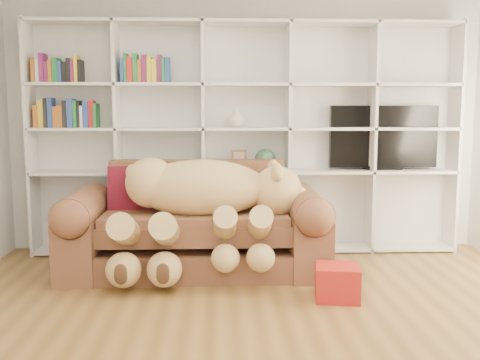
{
  "coord_description": "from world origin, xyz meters",
  "views": [
    {
      "loc": [
        -0.28,
        -3.25,
        1.48
      ],
      "look_at": [
        -0.09,
        1.63,
        0.85
      ],
      "focal_mm": 40.0,
      "sensor_mm": 36.0,
      "label": 1
    }
  ],
  "objects_px": {
    "tv": "(383,138)",
    "sofa": "(196,230)",
    "teddy_bear": "(202,200)",
    "gift_box": "(337,282)"
  },
  "relations": [
    {
      "from": "sofa",
      "to": "gift_box",
      "type": "relative_size",
      "value": 7.03
    },
    {
      "from": "sofa",
      "to": "tv",
      "type": "height_order",
      "value": "tv"
    },
    {
      "from": "gift_box",
      "to": "tv",
      "type": "relative_size",
      "value": 0.3
    },
    {
      "from": "teddy_bear",
      "to": "sofa",
      "type": "bearing_deg",
      "value": 99.53
    },
    {
      "from": "tv",
      "to": "sofa",
      "type": "bearing_deg",
      "value": -159.93
    },
    {
      "from": "teddy_bear",
      "to": "tv",
      "type": "xyz_separation_m",
      "value": [
        1.89,
        0.92,
        0.5
      ]
    },
    {
      "from": "teddy_bear",
      "to": "tv",
      "type": "relative_size",
      "value": 1.54
    },
    {
      "from": "sofa",
      "to": "tv",
      "type": "distance_m",
      "value": 2.24
    },
    {
      "from": "sofa",
      "to": "teddy_bear",
      "type": "xyz_separation_m",
      "value": [
        0.07,
        -0.2,
        0.32
      ]
    },
    {
      "from": "teddy_bear",
      "to": "gift_box",
      "type": "xyz_separation_m",
      "value": [
        1.08,
        -0.64,
        -0.56
      ]
    }
  ]
}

